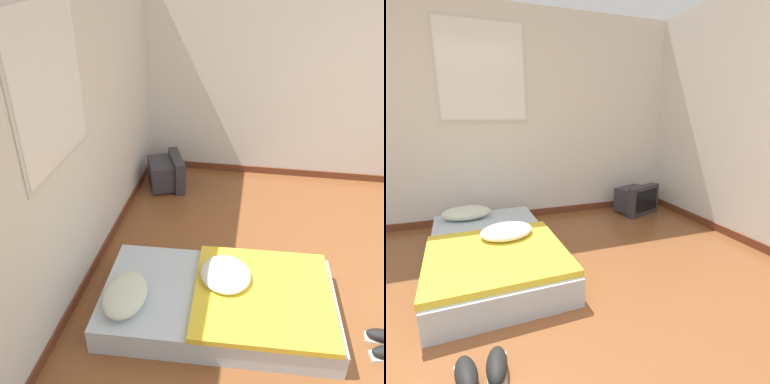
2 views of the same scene
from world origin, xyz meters
TOP-DOWN VIEW (x-y plane):
  - wall_back at (0.01, 2.99)m, footprint 8.03×0.08m
  - mattress_bed at (0.23, 1.74)m, footprint 1.13×1.92m
  - crt_tv at (2.26, 2.60)m, footprint 0.61×0.55m

SIDE VIEW (x-z plane):
  - mattress_bed at x=0.23m, z-range -0.04..0.33m
  - crt_tv at x=2.26m, z-range -0.01..0.40m
  - wall_back at x=0.01m, z-range 0.00..2.60m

